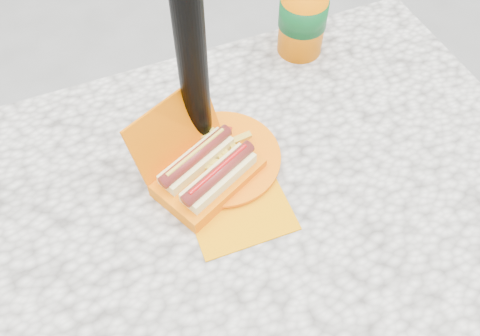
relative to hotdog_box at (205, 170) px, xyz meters
name	(u,v)px	position (x,y,z in m)	size (l,w,h in m)	color
picnic_table	(232,234)	(0.02, -0.07, -0.14)	(1.20, 0.80, 0.75)	beige
hotdog_box	(205,170)	(0.00, 0.00, 0.00)	(0.23, 0.22, 0.14)	#EA6600
fries_plate	(222,160)	(0.04, 0.02, -0.02)	(0.22, 0.30, 0.04)	orange
soda_cup	(303,13)	(0.32, 0.25, 0.06)	(0.10, 0.10, 0.20)	#FF7600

